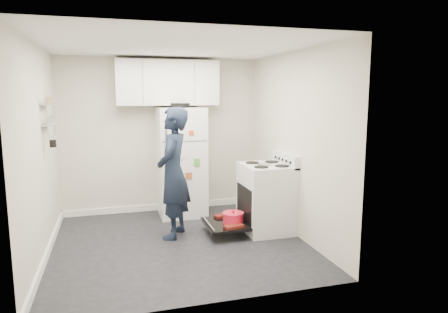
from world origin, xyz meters
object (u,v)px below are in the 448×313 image
object	(u,v)px
open_oven_door	(229,221)
person	(173,173)
electric_range	(265,198)
refrigerator	(181,161)

from	to	relation	value
open_oven_door	person	bearing A→B (deg)	169.45
open_oven_door	electric_range	bearing A→B (deg)	1.93
electric_range	open_oven_door	xyz separation A→B (m)	(-0.55, -0.02, -0.28)
electric_range	person	xyz separation A→B (m)	(-1.28, 0.12, 0.41)
open_oven_door	person	distance (m)	1.02
electric_range	person	world-z (taller)	person
electric_range	refrigerator	distance (m)	1.54
person	open_oven_door	bearing A→B (deg)	104.38
refrigerator	electric_range	bearing A→B (deg)	-47.65
refrigerator	person	xyz separation A→B (m)	(-0.28, -0.98, 0.01)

